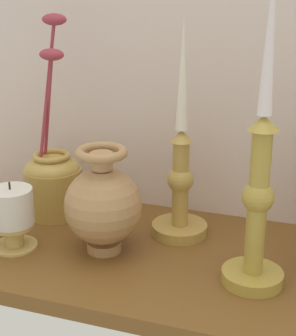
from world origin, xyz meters
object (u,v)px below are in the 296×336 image
Objects in this scene: brass_vase_bulbous at (103,204)px; pillar_candle_near_clock at (12,215)px; candlestick_tall_left at (181,179)px; brass_vase_jar at (53,178)px; candlestick_tall_center at (258,194)px.

pillar_candle_near_clock is (-14.19, -3.70, -2.34)cm from brass_vase_bulbous.
candlestick_tall_left is 3.23× the size of pillar_candle_near_clock.
brass_vase_jar reaches higher than pillar_candle_near_clock.
pillar_candle_near_clock is (0.10, -13.83, -1.26)cm from brass_vase_jar.
candlestick_tall_left is at bearing 140.69° from candlestick_tall_center.
candlestick_tall_center is 4.08× the size of pillar_candle_near_clock.
brass_vase_bulbous is 0.48× the size of brass_vase_jar.
brass_vase_jar is at bearing 162.46° from candlestick_tall_center.
candlestick_tall_center is 1.29× the size of brass_vase_jar.
brass_vase_bulbous reaches higher than pillar_candle_near_clock.
candlestick_tall_center is at bearing -39.31° from candlestick_tall_left.
pillar_candle_near_clock is at bearing -150.99° from candlestick_tall_left.
candlestick_tall_left is 13.84cm from brass_vase_bulbous.
brass_vase_jar is 13.88cm from pillar_candle_near_clock.
brass_vase_bulbous is (-23.88, 1.94, -5.59)cm from candlestick_tall_center.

